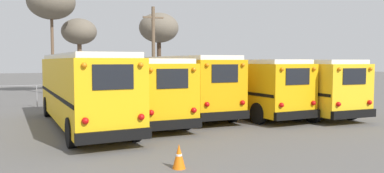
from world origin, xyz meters
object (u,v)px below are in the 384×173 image
Objects in this scene: bare_tree_2 at (51,2)px; bare_tree_1 at (79,33)px; school_bus_0 at (83,87)px; bare_tree_0 at (159,28)px; utility_pole at (153,49)px; school_bus_2 at (185,83)px; traffic_cone at (179,156)px; school_bus_4 at (285,83)px; school_bus_3 at (236,84)px; school_bus_1 at (140,87)px.

bare_tree_1 is at bearing 41.51° from bare_tree_2.
school_bus_0 is 23.18m from bare_tree_0.
utility_pole is (7.81, 13.19, 2.13)m from school_bus_0.
bare_tree_2 is (0.10, 17.25, 6.14)m from school_bus_0.
school_bus_2 is 10.55m from traffic_cone.
school_bus_0 is 1.14× the size of bare_tree_2.
bare_tree_1 is at bearing 129.16° from utility_pole.
utility_pole reaches higher than school_bus_2.
school_bus_4 is at bearing -65.57° from bare_tree_1.
bare_tree_0 reaches higher than bare_tree_1.
school_bus_3 is 1.37× the size of utility_pole.
bare_tree_2 reaches higher than school_bus_4.
school_bus_2 reaches higher than school_bus_3.
school_bus_3 is 12.42m from utility_pole.
bare_tree_0 is (10.76, 20.03, 4.53)m from school_bus_0.
school_bus_1 is at bearing 177.15° from school_bus_4.
school_bus_0 is at bearing -173.30° from school_bus_3.
bare_tree_2 is at bearing -138.49° from bare_tree_1.
school_bus_0 reaches higher than school_bus_1.
school_bus_2 is 0.91× the size of school_bus_4.
utility_pole is 1.08× the size of bare_tree_1.
bare_tree_1 is at bearing 90.56° from school_bus_1.
school_bus_2 is at bearing -100.52° from utility_pole.
bare_tree_2 is at bearing 99.45° from school_bus_1.
school_bus_1 is 8.55m from school_bus_4.
traffic_cone is (-10.02, -8.08, -1.29)m from school_bus_4.
bare_tree_1 is at bearing 107.61° from school_bus_3.
bare_tree_1 is 0.73× the size of bare_tree_2.
bare_tree_1 is at bearing 99.68° from school_bus_2.
school_bus_2 is 17.59m from bare_tree_2.
school_bus_3 is 15.00× the size of traffic_cone.
school_bus_1 is 13.59m from utility_pole.
school_bus_0 reaches higher than school_bus_3.
school_bus_1 is 13.90× the size of traffic_cone.
school_bus_0 is 1.56× the size of bare_tree_1.
school_bus_3 is at bearing -86.61° from utility_pole.
school_bus_3 is at bearing 6.70° from school_bus_0.
school_bus_0 is 5.95m from school_bus_2.
traffic_cone is at bearing -107.11° from utility_pole.
school_bus_4 is (2.84, -0.69, -0.00)m from school_bus_3.
school_bus_3 is 1.29× the size of bare_tree_0.
school_bus_3 is 1.08× the size of bare_tree_2.
traffic_cone is (-7.18, -8.77, -1.29)m from school_bus_3.
school_bus_0 is 11.39m from school_bus_4.
school_bus_2 is 18.43m from bare_tree_1.
bare_tree_2 is at bearing 117.45° from school_bus_3.
bare_tree_1 is at bearing 87.27° from traffic_cone.
school_bus_1 is at bearing -80.55° from bare_tree_2.
school_bus_3 is at bearing -14.78° from school_bus_2.
bare_tree_2 reaches higher than bare_tree_1.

